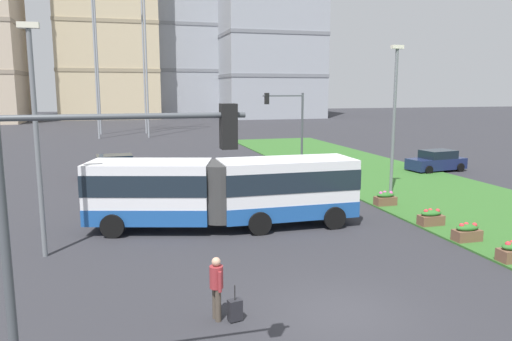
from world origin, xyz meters
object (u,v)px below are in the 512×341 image
object	(u,v)px
flower_planter_1	(467,232)
flower_planter_2	(431,217)
streetlight_left	(36,131)
traffic_light_near_left	(92,212)
articulated_bus	(224,191)
apartment_tower_centre	(172,8)
car_maroon_sedan	(116,167)
streetlight_median	(394,114)
flower_planter_3	(385,198)
traffic_light_far_right	(290,119)
car_navy_sedan	(437,161)
pedestrian_crossing	(216,284)
apartment_tower_eastcentre	(269,17)
rolling_suitcase	(235,310)
apartment_tower_westcentre	(108,28)

from	to	relation	value
flower_planter_1	flower_planter_2	bearing A→B (deg)	90.00
flower_planter_2	streetlight_left	size ratio (longest dim) A/B	0.13
traffic_light_near_left	streetlight_left	bearing A→B (deg)	103.08
articulated_bus	apartment_tower_centre	bearing A→B (deg)	85.22
articulated_bus	streetlight_left	world-z (taller)	streetlight_left
car_maroon_sedan	streetlight_median	distance (m)	18.84
flower_planter_3	traffic_light_far_right	world-z (taller)	traffic_light_far_right
car_navy_sedan	streetlight_left	world-z (taller)	streetlight_left
traffic_light_near_left	articulated_bus	bearing A→B (deg)	68.61
apartment_tower_centre	streetlight_median	bearing A→B (deg)	-88.20
flower_planter_1	streetlight_left	distance (m)	16.83
pedestrian_crossing	apartment_tower_eastcentre	bearing A→B (deg)	72.16
articulated_bus	traffic_light_far_right	bearing A→B (deg)	59.47
rolling_suitcase	traffic_light_near_left	bearing A→B (deg)	-133.68
streetlight_left	streetlight_median	world-z (taller)	streetlight_median
articulated_bus	streetlight_median	bearing A→B (deg)	20.98
flower_planter_2	apartment_tower_centre	bearing A→B (deg)	90.56
articulated_bus	apartment_tower_westcentre	bearing A→B (deg)	93.91
traffic_light_near_left	flower_planter_2	bearing A→B (deg)	35.57
car_navy_sedan	apartment_tower_westcentre	xyz separation A→B (m)	(-24.46, 78.93, 17.96)
apartment_tower_centre	apartment_tower_eastcentre	xyz separation A→B (m)	(18.96, -13.82, -3.23)
articulated_bus	flower_planter_3	world-z (taller)	articulated_bus
rolling_suitcase	traffic_light_far_right	size ratio (longest dim) A/B	0.17
flower_planter_2	apartment_tower_westcentre	size ratio (longest dim) A/B	0.03
rolling_suitcase	flower_planter_1	bearing A→B (deg)	21.11
rolling_suitcase	apartment_tower_westcentre	distance (m)	99.98
car_maroon_sedan	flower_planter_1	size ratio (longest dim) A/B	4.10
pedestrian_crossing	rolling_suitcase	bearing A→B (deg)	-23.96
articulated_bus	car_navy_sedan	size ratio (longest dim) A/B	2.61
apartment_tower_westcentre	streetlight_median	bearing A→B (deg)	-78.77
streetlight_median	pedestrian_crossing	bearing A→B (deg)	-135.06
car_maroon_sedan	flower_planter_3	bearing A→B (deg)	-42.80
flower_planter_1	apartment_tower_westcentre	distance (m)	97.05
flower_planter_2	flower_planter_3	bearing A→B (deg)	90.00
traffic_light_far_right	apartment_tower_westcentre	bearing A→B (deg)	100.10
traffic_light_near_left	traffic_light_far_right	bearing A→B (deg)	63.76
traffic_light_far_right	traffic_light_near_left	bearing A→B (deg)	-116.24
flower_planter_1	traffic_light_far_right	xyz separation A→B (m)	(-1.38, 17.57, 3.53)
apartment_tower_westcentre	articulated_bus	bearing A→B (deg)	-86.09
flower_planter_2	apartment_tower_centre	distance (m)	100.33
flower_planter_1	streetlight_median	distance (m)	10.09
flower_planter_3	streetlight_left	size ratio (longest dim) A/B	0.13
flower_planter_2	apartment_tower_eastcentre	xyz separation A→B (m)	(18.00, 83.64, 20.55)
flower_planter_2	streetlight_left	xyz separation A→B (m)	(-16.07, 0.38, 4.18)
articulated_bus	rolling_suitcase	bearing A→B (deg)	-100.00
car_navy_sedan	flower_planter_3	bearing A→B (deg)	-136.71
rolling_suitcase	flower_planter_3	xyz separation A→B (m)	(10.47, 10.34, 0.11)
traffic_light_near_left	streetlight_median	xyz separation A→B (m)	(15.60, 16.38, 0.64)
rolling_suitcase	flower_planter_2	world-z (taller)	rolling_suitcase
car_navy_sedan	car_maroon_sedan	size ratio (longest dim) A/B	1.02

